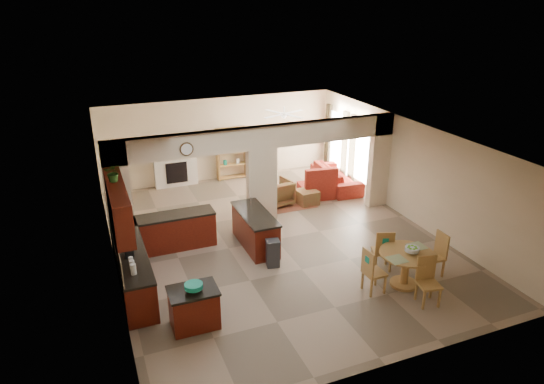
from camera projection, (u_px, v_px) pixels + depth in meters
name	position (u px, v px, depth m)	size (l,w,h in m)	color
floor	(276.00, 240.00, 12.64)	(10.00, 10.00, 0.00)	#806D59
ceiling	(276.00, 136.00, 11.59)	(10.00, 10.00, 0.00)	white
wall_back	(220.00, 139.00, 16.41)	(8.00, 8.00, 0.00)	beige
wall_front	(393.00, 297.00, 7.82)	(8.00, 8.00, 0.00)	beige
wall_left	(109.00, 215.00, 10.73)	(10.00, 10.00, 0.00)	beige
wall_right	(408.00, 170.00, 13.50)	(10.00, 10.00, 0.00)	beige
partition_left_pier	(119.00, 197.00, 11.70)	(0.60, 0.25, 2.80)	beige
partition_center_pier	(262.00, 187.00, 13.09)	(0.80, 0.25, 2.20)	beige
partition_right_pier	(379.00, 161.00, 14.25)	(0.60, 0.25, 2.80)	beige
partition_header	(261.00, 137.00, 12.56)	(8.00, 0.25, 0.60)	beige
kitchen_counter	(149.00, 251.00, 11.13)	(2.52, 3.29, 1.48)	#410C07
upper_cabinets	(118.00, 206.00, 9.91)	(0.35, 2.40, 0.90)	#410C07
peninsula	(255.00, 230.00, 12.17)	(0.70, 1.85, 0.91)	#410C07
wall_clock	(187.00, 149.00, 11.76)	(0.34, 0.34, 0.03)	#4A3418
rug	(286.00, 203.00, 14.86)	(1.60, 1.30, 0.01)	brown
fireplace	(176.00, 168.00, 16.01)	(1.60, 0.35, 1.20)	beige
shelving_unit	(232.00, 153.00, 16.57)	(1.00, 0.32, 1.80)	olive
window_a	(363.00, 154.00, 15.54)	(0.02, 0.90, 1.90)	white
window_b	(337.00, 140.00, 17.00)	(0.02, 0.90, 1.90)	white
glazed_door	(349.00, 151.00, 16.33)	(0.02, 0.70, 2.10)	white
drape_a_left	(372.00, 159.00, 15.01)	(0.10, 0.28, 2.30)	#3D1B18
drape_a_right	(352.00, 149.00, 16.04)	(0.10, 0.28, 2.30)	#3D1B18
drape_b_left	(345.00, 145.00, 16.47)	(0.10, 0.28, 2.30)	#3D1B18
drape_b_right	(328.00, 136.00, 17.50)	(0.10, 0.28, 2.30)	#3D1B18
ceiling_fan	(284.00, 114.00, 14.78)	(1.00, 1.00, 0.10)	white
kitchen_island	(194.00, 308.00, 9.21)	(0.94, 0.67, 0.81)	#410C07
teal_bowl	(194.00, 288.00, 8.98)	(0.34, 0.34, 0.16)	#148C71
trash_can	(273.00, 254.00, 11.29)	(0.29, 0.25, 0.62)	#2B2A2D
dining_table	(406.00, 264.00, 10.47)	(1.18, 1.18, 0.80)	olive
fruit_bowl	(412.00, 250.00, 10.31)	(0.31, 0.31, 0.16)	#58AD25
sofa	(336.00, 177.00, 16.03)	(0.92, 2.35, 0.68)	maroon
chaise	(316.00, 190.00, 15.28)	(1.03, 0.84, 0.41)	maroon
armchair	(277.00, 192.00, 14.64)	(0.82, 0.85, 0.77)	maroon
ottoman	(307.00, 197.00, 14.76)	(0.59, 0.59, 0.43)	maroon
plant	(113.00, 172.00, 9.87)	(0.35, 0.30, 0.39)	#1C4713
chair_north	(383.00, 249.00, 11.03)	(0.54, 0.54, 1.02)	olive
chair_east	(437.00, 252.00, 10.88)	(0.44, 0.43, 1.02)	olive
chair_south	(427.00, 278.00, 9.89)	(0.49, 0.49, 1.02)	olive
chair_west	(371.00, 270.00, 10.20)	(0.44, 0.43, 1.02)	olive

